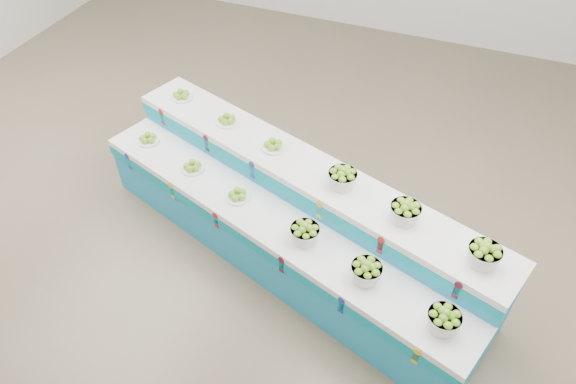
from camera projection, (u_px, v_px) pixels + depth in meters
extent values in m
plane|color=brown|center=(227.00, 210.00, 6.16)|extent=(10.00, 10.00, 0.00)
cylinder|color=white|center=(148.00, 138.00, 5.89)|extent=(0.31, 0.31, 0.10)
cylinder|color=white|center=(192.00, 166.00, 5.55)|extent=(0.31, 0.31, 0.10)
cylinder|color=white|center=(238.00, 195.00, 5.24)|extent=(0.31, 0.31, 0.10)
cylinder|color=white|center=(181.00, 95.00, 5.98)|extent=(0.31, 0.31, 0.10)
cylinder|color=white|center=(227.00, 119.00, 5.64)|extent=(0.31, 0.31, 0.10)
cylinder|color=white|center=(273.00, 145.00, 5.33)|extent=(0.31, 0.31, 0.10)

